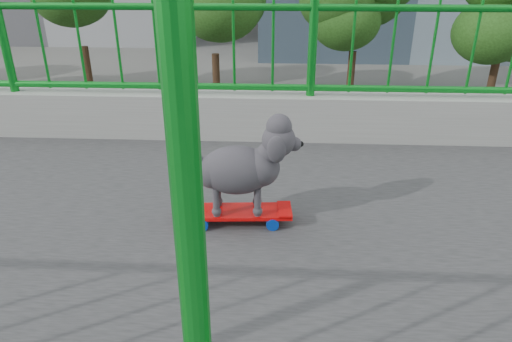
{
  "coord_description": "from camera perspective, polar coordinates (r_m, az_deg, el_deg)",
  "views": [
    {
      "loc": [
        1.62,
        -0.2,
        8.16
      ],
      "look_at": [
        -0.98,
        -0.34,
        6.94
      ],
      "focal_mm": 32.83,
      "sensor_mm": 36.0,
      "label": 1
    }
  ],
  "objects": [
    {
      "name": "car_2",
      "position": [
        16.23,
        -10.1,
        -2.15
      ],
      "size": [
        2.67,
        5.79,
        1.61
      ],
      "primitive_type": "imported",
      "rotation": [
        0.0,
        0.0,
        3.14
      ],
      "color": "#9E9EA3",
      "rests_on": "ground"
    },
    {
      "name": "car_4",
      "position": [
        22.13,
        13.57,
        4.78
      ],
      "size": [
        1.63,
        4.06,
        1.38
      ],
      "primitive_type": "imported",
      "rotation": [
        0.0,
        0.0,
        3.14
      ],
      "color": "#9E9EA3",
      "rests_on": "ground"
    },
    {
      "name": "street_trees",
      "position": [
        27.89,
        5.83,
        18.03
      ],
      "size": [
        5.3,
        60.4,
        7.26
      ],
      "color": "black",
      "rests_on": "ground"
    },
    {
      "name": "car_1",
      "position": [
        14.44,
        -22.02,
        -8.14
      ],
      "size": [
        1.41,
        4.04,
        1.33
      ],
      "primitive_type": "imported",
      "color": "#9E9EA3",
      "rests_on": "ground"
    },
    {
      "name": "car_3",
      "position": [
        21.68,
        -27.47,
        2.33
      ],
      "size": [
        2.15,
        5.29,
        1.53
      ],
      "primitive_type": "imported",
      "rotation": [
        0.0,
        0.0,
        3.14
      ],
      "color": "red",
      "rests_on": "ground"
    },
    {
      "name": "poodle",
      "position": [
        2.09,
        -1.63,
        0.64
      ],
      "size": [
        0.23,
        0.51,
        0.42
      ],
      "rotation": [
        0.0,
        0.0,
        0.07
      ],
      "color": "#302D32",
      "rests_on": "skateboard"
    },
    {
      "name": "skateboard",
      "position": [
        2.2,
        -2.27,
        -5.16
      ],
      "size": [
        0.18,
        0.51,
        0.07
      ],
      "rotation": [
        0.0,
        0.0,
        0.07
      ],
      "color": "red",
      "rests_on": "footbridge"
    },
    {
      "name": "railing",
      "position": [
        1.89,
        8.72,
        -5.25
      ],
      "size": [
        3.0,
        24.0,
        1.42
      ],
      "color": "gray",
      "rests_on": "footbridge"
    },
    {
      "name": "road",
      "position": [
        16.74,
        3.29,
        -3.96
      ],
      "size": [
        18.0,
        90.0,
        0.02
      ],
      "primitive_type": "cube",
      "color": "black",
      "rests_on": "ground"
    }
  ]
}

